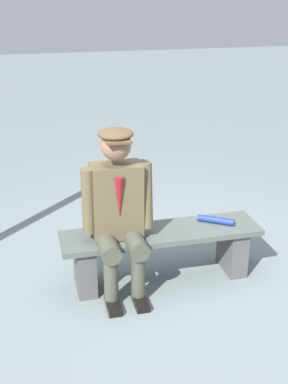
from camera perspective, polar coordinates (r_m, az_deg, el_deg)
name	(u,v)px	position (r m, az deg, el deg)	size (l,w,h in m)	color
ground_plane	(161,278)	(4.31, 1.88, -9.61)	(30.00, 30.00, 0.00)	slate
bench	(161,247)	(4.17, 1.93, -6.21)	(1.61, 0.40, 0.44)	#4E5752
seated_man	(118,207)	(3.85, -2.89, -1.73)	(0.54, 0.55, 1.31)	brown
rolled_magazine	(216,220)	(4.25, 8.02, -3.13)	(0.06, 0.06, 0.30)	navy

